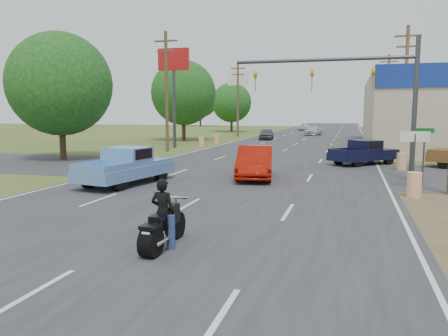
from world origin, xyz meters
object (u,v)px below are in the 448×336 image
(distant_car_white, at_px, (303,127))
(navy_pickup, at_px, (365,152))
(distant_car_silver, at_px, (313,131))
(blue_pickup, at_px, (128,165))
(motorcycle, at_px, (162,229))
(rider, at_px, (163,216))
(red_convertible, at_px, (255,162))
(distant_car_grey, at_px, (266,134))

(distant_car_white, bearing_deg, navy_pickup, 92.24)
(navy_pickup, height_order, distant_car_silver, navy_pickup)
(blue_pickup, relative_size, distant_car_white, 1.24)
(motorcycle, height_order, rider, rider)
(red_convertible, xyz_separation_m, distant_car_silver, (-0.69, 43.06, -0.12))
(blue_pickup, height_order, distant_car_white, blue_pickup)
(motorcycle, relative_size, distant_car_grey, 0.57)
(red_convertible, xyz_separation_m, blue_pickup, (-5.31, -3.41, 0.07))
(blue_pickup, xyz_separation_m, distant_car_silver, (4.62, 46.47, -0.18))
(red_convertible, bearing_deg, navy_pickup, 44.42)
(rider, bearing_deg, distant_car_silver, -87.94)
(red_convertible, distance_m, distant_car_grey, 31.50)
(distant_car_silver, bearing_deg, motorcycle, -80.69)
(distant_car_white, bearing_deg, rider, 85.30)
(red_convertible, bearing_deg, distant_car_grey, 89.76)
(red_convertible, height_order, distant_car_grey, red_convertible)
(navy_pickup, bearing_deg, distant_car_grey, 158.50)
(blue_pickup, height_order, distant_car_grey, blue_pickup)
(motorcycle, xyz_separation_m, distant_car_white, (-4.21, 71.86, 0.09))
(rider, height_order, distant_car_grey, rider)
(red_convertible, relative_size, distant_car_grey, 1.21)
(rider, relative_size, navy_pickup, 0.35)
(distant_car_silver, distance_m, distant_car_white, 17.08)
(blue_pickup, distance_m, navy_pickup, 15.55)
(red_convertible, bearing_deg, motorcycle, -98.53)
(distant_car_silver, bearing_deg, distant_car_white, 109.19)
(navy_pickup, xyz_separation_m, distant_car_white, (-9.46, 52.10, -0.18))
(distant_car_grey, bearing_deg, motorcycle, -88.73)
(rider, distance_m, distant_car_grey, 43.37)
(motorcycle, xyz_separation_m, distant_car_grey, (-5.59, 43.07, 0.17))
(red_convertible, xyz_separation_m, distant_car_grey, (-5.30, 31.05, -0.12))
(motorcycle, relative_size, distant_car_silver, 0.48)
(motorcycle, bearing_deg, navy_pickup, 76.15)
(blue_pickup, xyz_separation_m, distant_car_white, (1.39, 63.25, -0.26))
(rider, bearing_deg, motorcycle, 90.00)
(motorcycle, bearing_deg, red_convertible, 92.43)
(navy_pickup, height_order, distant_car_grey, navy_pickup)
(distant_car_grey, bearing_deg, blue_pickup, -96.14)
(rider, height_order, distant_car_silver, rider)
(blue_pickup, bearing_deg, rider, -47.48)
(blue_pickup, relative_size, distant_car_grey, 1.36)
(distant_car_grey, bearing_deg, distant_car_white, 81.13)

